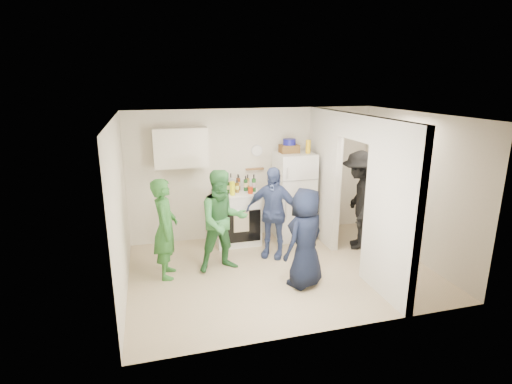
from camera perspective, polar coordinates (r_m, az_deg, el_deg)
floor at (r=6.66m, az=3.58°, el=-11.13°), size 4.80×4.80×0.00m
wall_back at (r=7.77m, az=-0.28°, el=2.66°), size 4.80×0.00×4.80m
wall_front at (r=4.71m, az=10.51°, el=-6.40°), size 4.80×0.00×4.80m
wall_left at (r=5.90m, az=-18.88°, el=-2.45°), size 0.00×3.40×3.40m
wall_right at (r=7.32m, az=21.86°, el=0.69°), size 0.00×3.40×3.40m
ceiling at (r=5.97m, az=4.00°, el=10.83°), size 4.80×4.80×0.00m
partition_pier_back at (r=7.62m, az=9.66°, el=2.18°), size 0.12×1.20×2.50m
partition_pier_front at (r=5.78m, az=18.75°, el=-2.81°), size 0.12×1.20×2.50m
partition_header at (r=6.48m, az=14.17°, el=9.01°), size 0.12×1.00×0.40m
stove at (r=7.57m, az=-2.77°, el=-3.59°), size 0.84×0.70×1.01m
upper_cabinet at (r=7.25m, az=-10.73°, el=6.28°), size 0.95×0.34×0.70m
fridge at (r=7.75m, az=5.43°, el=-0.56°), size 0.69×0.67×1.68m
wicker_basket at (r=7.56m, az=4.76°, el=6.18°), size 0.35×0.25×0.15m
blue_bowl at (r=7.54m, az=4.78°, el=7.15°), size 0.24×0.24×0.11m
yellow_cup_stack_top at (r=7.53m, az=7.46°, el=6.45°), size 0.09×0.09×0.25m
wall_clock at (r=7.68m, az=0.12°, el=5.93°), size 0.22×0.02×0.22m
spice_shelf at (r=7.70m, az=-0.18°, el=3.31°), size 0.35×0.08×0.03m
nook_window at (r=7.38m, az=21.13°, el=4.07°), size 0.03×0.70×0.80m
nook_window_frame at (r=7.37m, az=21.04°, el=4.07°), size 0.04×0.76×0.86m
nook_valance at (r=7.30m, az=21.15°, el=6.75°), size 0.04×0.82×0.18m
yellow_cup_stack_stove at (r=7.16m, az=-3.39°, el=0.52°), size 0.09×0.09×0.25m
red_cup at (r=7.27m, az=-0.79°, el=0.25°), size 0.09×0.09×0.12m
person_green_left at (r=6.33m, az=-12.83°, el=-5.11°), size 0.45×0.62×1.59m
person_green_center at (r=6.39m, az=-4.74°, el=-4.18°), size 0.88×0.72×1.67m
person_denim at (r=6.88m, az=2.36°, el=-2.95°), size 1.00×0.84×1.61m
person_navy at (r=5.96m, az=7.06°, el=-6.54°), size 0.88×0.80×1.52m
person_nook at (r=7.47m, az=14.47°, el=-1.15°), size 1.07×1.33×1.80m
bottle_a at (r=7.45m, az=-5.18°, el=1.25°), size 0.07×0.07×0.29m
bottle_b at (r=7.28m, az=-4.04°, el=0.89°), size 0.06×0.06×0.28m
bottle_c at (r=7.50m, az=-3.61°, el=1.49°), size 0.06×0.06×0.32m
bottle_d at (r=7.33m, az=-2.72°, el=0.86°), size 0.08×0.08×0.24m
bottle_e at (r=7.60m, az=-2.46°, el=1.43°), size 0.06×0.06×0.25m
bottle_f at (r=7.43m, az=-1.48°, el=1.25°), size 0.08×0.08×0.29m
bottle_g at (r=7.56m, az=-1.20°, el=1.49°), size 0.07×0.07×0.28m
bottle_h at (r=7.21m, az=-4.95°, el=0.89°), size 0.07×0.07×0.32m
bottle_i at (r=7.48m, az=-2.56°, el=1.41°), size 0.08×0.08×0.30m
bottle_j at (r=7.36m, az=-0.31°, el=1.29°), size 0.08×0.08×0.33m
bottle_k at (r=7.40m, az=-4.48°, el=1.01°), size 0.07×0.07×0.25m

